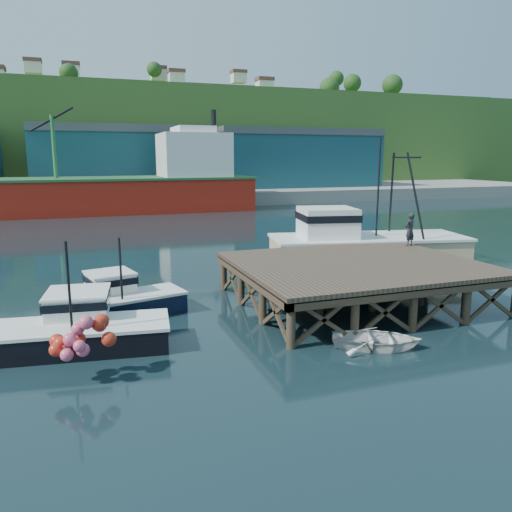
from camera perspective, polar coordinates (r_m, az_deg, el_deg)
name	(u,v)px	position (r m, az deg, el deg)	size (l,w,h in m)	color
ground	(255,313)	(24.13, -0.10, -6.53)	(300.00, 300.00, 0.00)	black
wharf	(358,266)	(25.78, 11.63, -1.14)	(12.00, 10.00, 2.62)	brown
far_quay	(122,193)	(92.18, -15.02, 6.96)	(160.00, 40.00, 2.00)	gray
warehouse_mid	(123,162)	(86.98, -14.91, 10.36)	(28.00, 16.00, 9.00)	#1B4859
warehouse_right	(289,161)	(94.50, 3.84, 10.76)	(30.00, 16.00, 9.00)	#1B4859
cargo_ship	(70,188)	(69.76, -20.50, 7.26)	(55.50, 10.00, 13.75)	red
hillside	(108,140)	(121.93, -16.53, 12.57)	(220.00, 50.00, 22.00)	#2D511E
boat_navy	(116,300)	(24.44, -15.67, -4.84)	(6.50, 4.11, 3.85)	black
boat_black	(76,327)	(20.97, -19.84, -7.69)	(7.41, 6.18, 4.41)	black
trawler	(365,243)	(33.86, 12.30, 1.49)	(13.48, 6.98, 8.60)	#D6BB8A
dinghy	(376,339)	(20.37, 13.59, -9.23)	(2.48, 3.47, 0.72)	silver
dockworker	(410,230)	(31.19, 17.17, 2.91)	(0.72, 0.47, 1.97)	black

